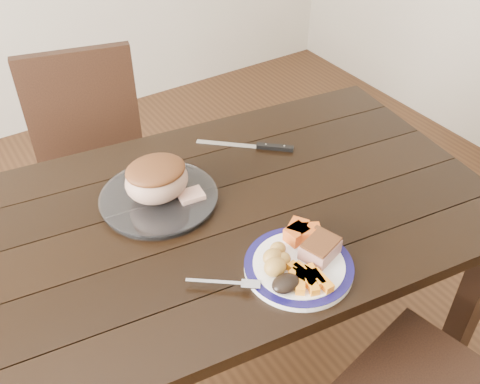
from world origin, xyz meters
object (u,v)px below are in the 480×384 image
carving_knife (263,146)px  dinner_plate (299,267)px  chair_far (94,161)px  fork (229,283)px  dining_table (213,236)px  pork_slice (320,249)px  roast_joint (157,180)px  serving_platter (159,199)px

carving_knife → dinner_plate: bearing=-73.0°
chair_far → fork: bearing=103.9°
dining_table → fork: fork is taller
chair_far → dinner_plate: bearing=113.7°
pork_slice → carving_knife: 0.52m
roast_joint → serving_platter: bearing=45.0°
pork_slice → chair_far: bearing=102.9°
serving_platter → dinner_plate: bearing=-67.7°
dining_table → roast_joint: roast_joint is taller
carving_knife → serving_platter: bearing=-129.0°
dining_table → serving_platter: 0.19m
dining_table → dinner_plate: bearing=-76.9°
dining_table → chair_far: size_ratio=1.83×
serving_platter → pork_slice: 0.49m
serving_platter → roast_joint: roast_joint is taller
fork → pork_slice: bearing=27.0°
chair_far → roast_joint: (0.01, -0.61, 0.30)m
fork → serving_platter: bearing=126.8°
dining_table → roast_joint: size_ratio=9.48×
dining_table → dinner_plate: (0.07, -0.30, 0.10)m
dining_table → dinner_plate: dinner_plate is taller
serving_platter → fork: size_ratio=2.15×
dinner_plate → dining_table: bearing=103.1°
roast_joint → chair_far: bearing=90.5°
carving_knife → chair_far: bearing=168.8°
dinner_plate → pork_slice: bearing=-4.8°
dining_table → dinner_plate: size_ratio=6.30×
dinner_plate → fork: 0.18m
fork → carving_knife: 0.60m
roast_joint → dinner_plate: bearing=-67.7°
serving_platter → fork: fork is taller
dinner_plate → roast_joint: bearing=112.3°
serving_platter → carving_knife: serving_platter is taller
pork_slice → fork: size_ratio=0.60×
dinner_plate → chair_far: bearing=99.8°
carving_knife → fork: bearing=-90.2°
chair_far → dinner_plate: chair_far is taller
chair_far → dining_table: bearing=112.3°
fork → carving_knife: fork is taller
serving_platter → pork_slice: (0.23, -0.43, 0.03)m
dining_table → serving_platter: (-0.10, 0.12, 0.10)m
dinner_plate → pork_slice: pork_slice is taller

